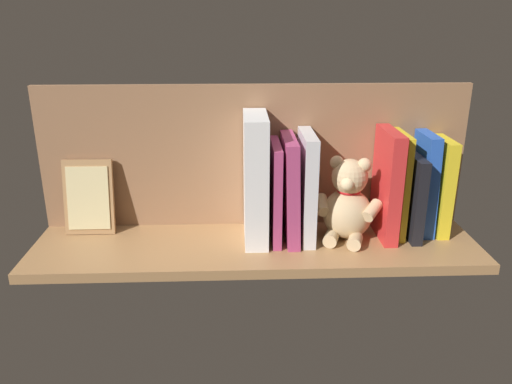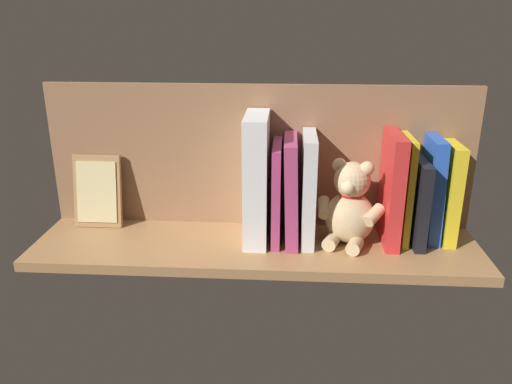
# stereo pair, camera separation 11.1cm
# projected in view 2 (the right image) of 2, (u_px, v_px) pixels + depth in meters

# --- Properties ---
(ground_plane) EXTENTS (1.00, 0.27, 0.02)m
(ground_plane) POSITION_uv_depth(u_px,v_px,m) (256.00, 246.00, 1.16)
(ground_plane) COLOR #A87A4C
(shelf_back_panel) EXTENTS (1.00, 0.02, 0.34)m
(shelf_back_panel) POSITION_uv_depth(u_px,v_px,m) (259.00, 156.00, 1.20)
(shelf_back_panel) COLOR #946847
(shelf_back_panel) RESTS_ON ground_plane
(book_0) EXTENTS (0.03, 0.11, 0.22)m
(book_0) POSITION_uv_depth(u_px,v_px,m) (449.00, 193.00, 1.13)
(book_0) COLOR yellow
(book_0) RESTS_ON ground_plane
(book_1) EXTENTS (0.03, 0.11, 0.24)m
(book_1) POSITION_uv_depth(u_px,v_px,m) (432.00, 190.00, 1.13)
(book_1) COLOR blue
(book_1) RESTS_ON ground_plane
(book_2) EXTENTS (0.02, 0.14, 0.19)m
(book_2) POSITION_uv_depth(u_px,v_px,m) (417.00, 201.00, 1.12)
(book_2) COLOR black
(book_2) RESTS_ON ground_plane
(book_3) EXTENTS (0.01, 0.12, 0.24)m
(book_3) POSITION_uv_depth(u_px,v_px,m) (405.00, 189.00, 1.13)
(book_3) COLOR yellow
(book_3) RESTS_ON ground_plane
(book_4) EXTENTS (0.03, 0.15, 0.25)m
(book_4) POSITION_uv_depth(u_px,v_px,m) (391.00, 189.00, 1.12)
(book_4) COLOR red
(book_4) RESTS_ON ground_plane
(teddy_bear) EXTENTS (0.15, 0.15, 0.19)m
(teddy_bear) POSITION_uv_depth(u_px,v_px,m) (350.00, 207.00, 1.12)
(teddy_bear) COLOR #D1B284
(teddy_bear) RESTS_ON ground_plane
(book_5) EXTENTS (0.03, 0.15, 0.24)m
(book_5) POSITION_uv_depth(u_px,v_px,m) (308.00, 188.00, 1.13)
(book_5) COLOR silver
(book_5) RESTS_ON ground_plane
(book_6) EXTENTS (0.04, 0.16, 0.24)m
(book_6) POSITION_uv_depth(u_px,v_px,m) (291.00, 190.00, 1.13)
(book_6) COLOR #B23F72
(book_6) RESTS_ON ground_plane
(book_7) EXTENTS (0.02, 0.15, 0.22)m
(book_7) POSITION_uv_depth(u_px,v_px,m) (277.00, 192.00, 1.13)
(book_7) COLOR #B23F72
(book_7) RESTS_ON ground_plane
(dictionary_thick_white) EXTENTS (0.05, 0.15, 0.29)m
(dictionary_thick_white) POSITION_uv_depth(u_px,v_px,m) (257.00, 179.00, 1.12)
(dictionary_thick_white) COLOR white
(dictionary_thick_white) RESTS_ON ground_plane
(picture_frame_leaning) EXTENTS (0.11, 0.05, 0.17)m
(picture_frame_leaning) POSITION_uv_depth(u_px,v_px,m) (98.00, 191.00, 1.21)
(picture_frame_leaning) COLOR #A87A4C
(picture_frame_leaning) RESTS_ON ground_plane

